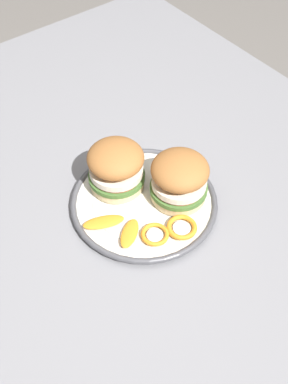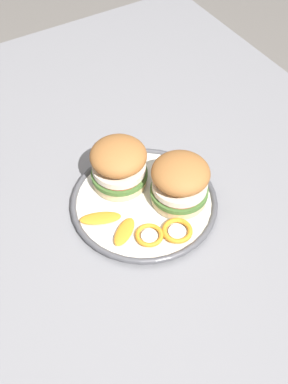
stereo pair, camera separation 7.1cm
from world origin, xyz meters
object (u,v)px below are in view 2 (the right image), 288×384
object	(u,v)px
sandwich_half_left	(119,164)
sandwich_half_right	(180,181)
dining_table	(138,204)
dinner_plate	(144,202)

from	to	relation	value
sandwich_half_left	sandwich_half_right	size ratio (longest dim) A/B	1.03
dining_table	dinner_plate	world-z (taller)	dinner_plate
dinner_plate	sandwich_half_right	size ratio (longest dim) A/B	1.93
sandwich_half_left	sandwich_half_right	distance (m)	0.13
dining_table	sandwich_half_right	distance (m)	0.20
dining_table	sandwich_half_left	world-z (taller)	sandwich_half_left
dining_table	sandwich_half_left	distance (m)	0.17
dining_table	sandwich_half_right	world-z (taller)	sandwich_half_right
dinner_plate	sandwich_half_left	xyz separation A→B (m)	(-0.07, -0.02, 0.06)
dining_table	sandwich_half_right	bearing A→B (deg)	16.75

